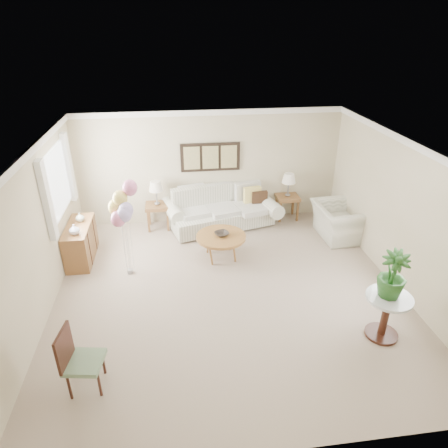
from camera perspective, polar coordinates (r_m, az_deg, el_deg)
The scene contains 18 objects.
ground_plane at distance 7.19m, azimuth 0.67°, elevation -9.65°, with size 6.00×6.00×0.00m, color #A08F7F.
room_shell at distance 6.42m, azimuth -0.34°, elevation 2.49°, with size 6.04×6.04×2.60m.
wall_art_triptych at distance 9.13m, azimuth -1.96°, elevation 9.52°, with size 1.35×0.06×0.65m.
sofa at distance 9.24m, azimuth -0.37°, elevation 1.90°, with size 2.77×1.50×0.94m.
end_table_left at distance 9.20m, azimuth -9.47°, elevation 2.24°, with size 0.54×0.49×0.59m.
end_table_right at distance 9.66m, azimuth 9.03°, elevation 3.47°, with size 0.53×0.48×0.58m.
lamp_left at distance 9.00m, azimuth -9.71°, elevation 5.25°, with size 0.32×0.32×0.56m.
lamp_right at distance 9.47m, azimuth 9.26°, elevation 6.36°, with size 0.32×0.32×0.56m.
coffee_table at distance 7.92m, azimuth -0.43°, elevation -1.91°, with size 0.99×0.99×0.50m.
decor_bowl at distance 7.89m, azimuth -0.32°, elevation -1.42°, with size 0.28×0.28×0.07m, color #29231E.
armchair at distance 9.11m, azimuth 16.12°, elevation 0.37°, with size 1.14×1.00×0.74m, color silver.
side_table at distance 6.45m, azimuth 22.31°, elevation -10.85°, with size 0.67×0.67×0.73m.
potted_plant at distance 6.17m, azimuth 22.97°, elevation -6.68°, with size 0.41×0.41×0.73m, color #1B521B.
accent_chair at distance 5.63m, azimuth -20.17°, elevation -17.59°, with size 0.52×0.52×0.94m.
credenza at distance 8.42m, azimuth -19.80°, elevation -2.49°, with size 0.46×1.20×0.74m.
vase_white at distance 7.91m, azimuth -20.62°, elevation -0.72°, with size 0.19×0.19×0.20m, color silver.
vase_sage at distance 8.40m, azimuth -19.90°, elevation 0.93°, with size 0.17×0.17×0.18m, color #A9B49E.
balloon_cluster at distance 7.21m, azimuth -14.32°, elevation 2.43°, with size 0.55×0.47×1.84m.
Camera 1 is at (-0.84, -5.70, 4.29)m, focal length 32.00 mm.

